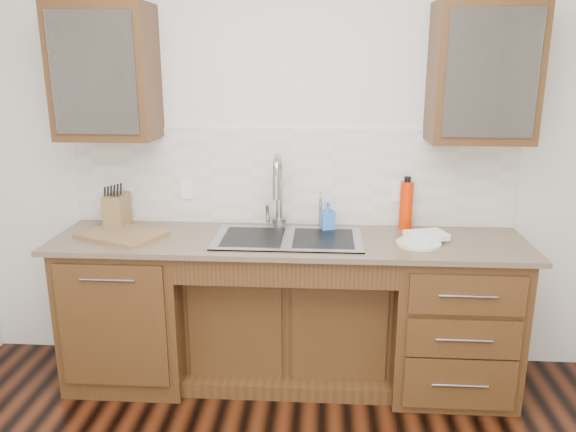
# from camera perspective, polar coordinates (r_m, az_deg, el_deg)

# --- Properties ---
(wall_back) EXTENTS (4.00, 0.10, 2.70)m
(wall_back) POSITION_cam_1_polar(r_m,az_deg,el_deg) (3.47, 0.44, 6.55)
(wall_back) COLOR silver
(wall_back) RESTS_ON ground
(base_cabinet_left) EXTENTS (0.70, 0.62, 0.88)m
(base_cabinet_left) POSITION_cam_1_polar(r_m,az_deg,el_deg) (3.58, -15.52, -9.02)
(base_cabinet_left) COLOR #593014
(base_cabinet_left) RESTS_ON ground
(base_cabinet_center) EXTENTS (1.20, 0.44, 0.70)m
(base_cabinet_center) POSITION_cam_1_polar(r_m,az_deg,el_deg) (3.51, 0.14, -10.50)
(base_cabinet_center) COLOR #593014
(base_cabinet_center) RESTS_ON ground
(base_cabinet_right) EXTENTS (0.70, 0.62, 0.88)m
(base_cabinet_right) POSITION_cam_1_polar(r_m,az_deg,el_deg) (3.47, 16.14, -9.86)
(base_cabinet_right) COLOR #593014
(base_cabinet_right) RESTS_ON ground
(countertop) EXTENTS (2.70, 0.65, 0.03)m
(countertop) POSITION_cam_1_polar(r_m,az_deg,el_deg) (3.21, 0.03, -2.55)
(countertop) COLOR #84705B
(countertop) RESTS_ON base_cabinet_left
(backsplash) EXTENTS (2.70, 0.02, 0.59)m
(backsplash) POSITION_cam_1_polar(r_m,az_deg,el_deg) (3.44, 0.37, 4.00)
(backsplash) COLOR beige
(backsplash) RESTS_ON wall_back
(sink) EXTENTS (0.84, 0.46, 0.19)m
(sink) POSITION_cam_1_polar(r_m,az_deg,el_deg) (3.22, 0.01, -3.81)
(sink) COLOR #9E9EA5
(sink) RESTS_ON countertop
(faucet) EXTENTS (0.04, 0.04, 0.40)m
(faucet) POSITION_cam_1_polar(r_m,az_deg,el_deg) (3.36, -0.92, 2.09)
(faucet) COLOR #999993
(faucet) RESTS_ON countertop
(filter_tap) EXTENTS (0.02, 0.02, 0.24)m
(filter_tap) POSITION_cam_1_polar(r_m,az_deg,el_deg) (3.38, 3.32, 0.75)
(filter_tap) COLOR #999993
(filter_tap) RESTS_ON countertop
(upper_cabinet_left) EXTENTS (0.55, 0.34, 0.75)m
(upper_cabinet_left) POSITION_cam_1_polar(r_m,az_deg,el_deg) (3.44, -18.07, 13.68)
(upper_cabinet_left) COLOR #593014
(upper_cabinet_left) RESTS_ON wall_back
(upper_cabinet_right) EXTENTS (0.55, 0.34, 0.75)m
(upper_cabinet_right) POSITION_cam_1_polar(r_m,az_deg,el_deg) (3.31, 19.20, 13.55)
(upper_cabinet_right) COLOR #593014
(upper_cabinet_right) RESTS_ON wall_back
(outlet_left) EXTENTS (0.08, 0.01, 0.12)m
(outlet_left) POSITION_cam_1_polar(r_m,az_deg,el_deg) (3.54, -10.22, 2.68)
(outlet_left) COLOR white
(outlet_left) RESTS_ON backsplash
(outlet_right) EXTENTS (0.08, 0.01, 0.12)m
(outlet_right) POSITION_cam_1_polar(r_m,az_deg,el_deg) (3.46, 11.16, 2.36)
(outlet_right) COLOR white
(outlet_right) RESTS_ON backsplash
(soap_bottle) EXTENTS (0.10, 0.10, 0.17)m
(soap_bottle) POSITION_cam_1_polar(r_m,az_deg,el_deg) (3.35, 4.05, -0.04)
(soap_bottle) COLOR blue
(soap_bottle) RESTS_ON countertop
(water_bottle) EXTENTS (0.08, 0.08, 0.29)m
(water_bottle) POSITION_cam_1_polar(r_m,az_deg,el_deg) (3.42, 11.90, 1.05)
(water_bottle) COLOR red
(water_bottle) RESTS_ON countertop
(plate) EXTENTS (0.25, 0.25, 0.01)m
(plate) POSITION_cam_1_polar(r_m,az_deg,el_deg) (3.18, 13.12, -2.71)
(plate) COLOR beige
(plate) RESTS_ON countertop
(dish_towel) EXTENTS (0.25, 0.21, 0.03)m
(dish_towel) POSITION_cam_1_polar(r_m,az_deg,el_deg) (3.25, 13.87, -1.91)
(dish_towel) COLOR white
(dish_towel) RESTS_ON plate
(knife_block) EXTENTS (0.12, 0.19, 0.20)m
(knife_block) POSITION_cam_1_polar(r_m,az_deg,el_deg) (3.55, -16.98, 0.51)
(knife_block) COLOR brown
(knife_block) RESTS_ON countertop
(cutting_board) EXTENTS (0.54, 0.47, 0.02)m
(cutting_board) POSITION_cam_1_polar(r_m,az_deg,el_deg) (3.38, -16.51, -1.81)
(cutting_board) COLOR #A67A32
(cutting_board) RESTS_ON countertop
(cup_left_a) EXTENTS (0.14, 0.14, 0.10)m
(cup_left_a) POSITION_cam_1_polar(r_m,az_deg,el_deg) (3.50, -20.47, 12.67)
(cup_left_a) COLOR silver
(cup_left_a) RESTS_ON upper_cabinet_left
(cup_left_b) EXTENTS (0.12, 0.12, 0.09)m
(cup_left_b) POSITION_cam_1_polar(r_m,az_deg,el_deg) (3.42, -17.23, 12.84)
(cup_left_b) COLOR silver
(cup_left_b) RESTS_ON upper_cabinet_left
(cup_right_a) EXTENTS (0.14, 0.14, 0.10)m
(cup_right_a) POSITION_cam_1_polar(r_m,az_deg,el_deg) (3.28, 16.72, 12.84)
(cup_right_a) COLOR white
(cup_right_a) RESTS_ON upper_cabinet_right
(cup_right_b) EXTENTS (0.12, 0.12, 0.08)m
(cup_right_b) POSITION_cam_1_polar(r_m,az_deg,el_deg) (3.34, 20.91, 12.41)
(cup_right_b) COLOR silver
(cup_right_b) RESTS_ON upper_cabinet_right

